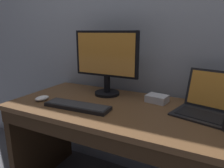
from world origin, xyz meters
TOP-DOWN VIEW (x-y plane):
  - desk at (0.00, -0.01)m, footprint 1.52×0.69m
  - laptop_black at (0.47, 0.11)m, footprint 0.38×0.36m
  - external_monitor at (-0.22, 0.17)m, footprint 0.50×0.19m
  - wired_keyboard at (-0.26, -0.15)m, footprint 0.43×0.14m
  - computer_mouse at (-0.56, -0.15)m, footprint 0.09×0.12m
  - external_drive_box at (0.16, 0.19)m, footprint 0.15×0.13m

SIDE VIEW (x-z plane):
  - desk at x=0.00m, z-range 0.14..0.87m
  - wired_keyboard at x=-0.26m, z-range 0.73..0.76m
  - computer_mouse at x=-0.56m, z-range 0.73..0.77m
  - external_drive_box at x=0.16m, z-range 0.73..0.78m
  - laptop_black at x=0.47m, z-range 0.67..0.91m
  - external_monitor at x=-0.22m, z-range 0.76..1.23m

